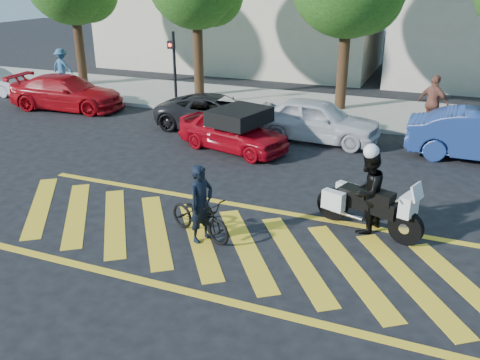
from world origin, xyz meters
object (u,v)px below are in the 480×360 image
at_px(red_convertible, 233,131).
at_px(parked_left, 67,93).
at_px(bicycle, 200,217).
at_px(parked_mid_right, 317,120).
at_px(officer_moto, 367,192).
at_px(police_motorcycle, 367,205).
at_px(parked_mid_left, 217,112).
at_px(officer_bike, 201,204).

xyz_separation_m(red_convertible, parked_left, (-8.58, 2.34, 0.06)).
distance_m(bicycle, parked_mid_right, 7.72).
distance_m(officer_moto, parked_left, 14.92).
distance_m(police_motorcycle, parked_mid_left, 8.80).
xyz_separation_m(officer_bike, bicycle, (-0.12, 0.15, -0.40)).
xyz_separation_m(officer_bike, parked_left, (-10.30, 8.17, -0.15)).
height_order(red_convertible, parked_left, parked_left).
bearing_deg(parked_left, bicycle, -134.50).
bearing_deg(officer_moto, bicycle, -44.63).
bearing_deg(officer_bike, bicycle, 57.94).
relative_size(bicycle, police_motorcycle, 0.71).
bearing_deg(parked_mid_right, officer_moto, -153.62).
relative_size(officer_moto, parked_mid_right, 0.44).
bearing_deg(officer_moto, red_convertible, -110.42).
xyz_separation_m(officer_bike, parked_mid_right, (0.56, 7.84, -0.13)).
height_order(bicycle, police_motorcycle, police_motorcycle).
relative_size(officer_bike, red_convertible, 0.45).
bearing_deg(police_motorcycle, parked_mid_right, 132.82).
distance_m(officer_bike, parked_left, 13.15).
height_order(bicycle, parked_mid_left, parked_mid_left).
relative_size(red_convertible, parked_left, 0.78).
xyz_separation_m(officer_moto, parked_mid_right, (-2.62, 6.07, -0.21)).
bearing_deg(parked_mid_left, officer_bike, -161.40).
distance_m(officer_bike, police_motorcycle, 3.67).
relative_size(bicycle, parked_mid_left, 0.39).
xyz_separation_m(officer_bike, parked_mid_left, (-3.19, 7.84, -0.24)).
bearing_deg(officer_bike, officer_moto, -41.34).
bearing_deg(red_convertible, police_motorcycle, -114.41).
xyz_separation_m(parked_left, parked_mid_left, (7.11, -0.34, -0.08)).
xyz_separation_m(police_motorcycle, parked_left, (-13.49, 6.39, 0.09)).
bearing_deg(officer_bike, parked_mid_left, 41.73).
bearing_deg(parked_left, officer_bike, -134.69).
height_order(officer_moto, parked_mid_right, officer_moto).
bearing_deg(parked_mid_left, parked_left, 83.76).
xyz_separation_m(police_motorcycle, parked_mid_left, (-6.39, 6.06, 0.01)).
bearing_deg(bicycle, parked_left, 72.22).
relative_size(officer_bike, parked_mid_left, 0.38).
xyz_separation_m(police_motorcycle, officer_moto, (-0.02, -0.01, 0.33)).
bearing_deg(red_convertible, parked_mid_left, 51.31).
relative_size(officer_bike, officer_moto, 0.91).
bearing_deg(officer_moto, police_motorcycle, 144.24).
relative_size(officer_moto, parked_left, 0.39).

